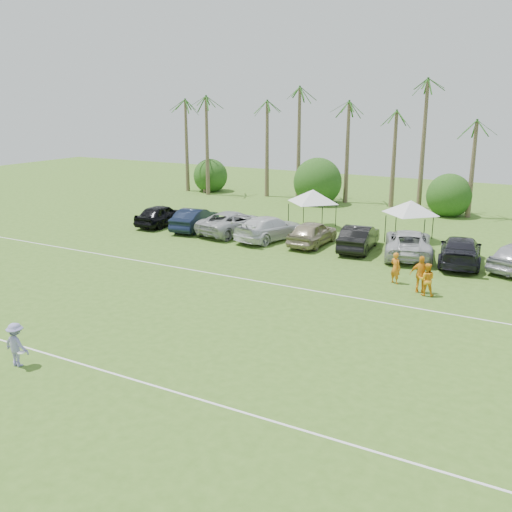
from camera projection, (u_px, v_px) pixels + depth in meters
The scene contains 27 objects.
ground at pixel (42, 388), 19.47m from camera, with size 120.00×120.00×0.00m, color #41681F.
field_lines at pixel (181, 314), 26.21m from camera, with size 80.00×12.10×0.01m.
palm_tree_0 at pixel (179, 120), 59.81m from camera, with size 2.40×2.40×8.90m.
palm_tree_1 at pixel (219, 112), 57.24m from camera, with size 2.40×2.40×9.90m.
palm_tree_2 at pixel (263, 103), 54.66m from camera, with size 2.40×2.40×10.90m.
palm_tree_3 at pixel (301, 93), 52.56m from camera, with size 2.40×2.40×11.90m.
palm_tree_4 at pixel (341, 123), 51.37m from camera, with size 2.40×2.40×8.90m.
palm_tree_5 at pixel (385, 114), 49.27m from camera, with size 2.40×2.40×9.90m.
palm_tree_6 at pixel (433, 103), 47.16m from camera, with size 2.40×2.40×10.90m.
palm_tree_7 at pixel (485, 92), 45.06m from camera, with size 2.40×2.40×11.90m.
bush_tree_0 at pixel (210, 175), 60.76m from camera, with size 4.00×4.00×4.00m.
bush_tree_1 at pixel (323, 183), 54.66m from camera, with size 4.00×4.00×4.00m.
bush_tree_2 at pixel (452, 193), 49.03m from camera, with size 4.00×4.00×4.00m.
sideline_player_a at pixel (396, 268), 30.40m from camera, with size 0.62×0.41×1.71m, color orange.
sideline_player_b at pixel (427, 279), 28.49m from camera, with size 0.82×0.64×1.68m, color #FBA21B.
sideline_player_c at pixel (421, 274), 28.90m from camera, with size 1.13×0.47×1.92m, color orange.
canopy_tent_left at pixel (313, 190), 43.07m from camera, with size 4.25×4.25×3.44m.
canopy_tent_right at pixel (411, 200), 39.15m from camera, with size 4.08×4.08×3.31m.
frisbee_player at pixel (16, 345), 20.92m from camera, with size 1.10×0.65×1.68m.
parked_car_0 at pixel (161, 215), 44.36m from camera, with size 1.98×4.92×1.67m, color black.
parked_car_1 at pixel (195, 219), 42.87m from camera, with size 1.77×5.08×1.67m, color black.
parked_car_2 at pixel (234, 222), 41.70m from camera, with size 2.78×6.03×1.67m, color #AEAEAE.
parked_car_3 at pixel (270, 228), 39.85m from camera, with size 2.35×5.77×1.67m, color silver.
parked_car_4 at pixel (313, 233), 38.44m from camera, with size 1.98×4.92×1.67m, color gray.
parked_car_5 at pixel (359, 238), 37.12m from camera, with size 1.77×5.08×1.67m, color black.
parked_car_6 at pixel (408, 243), 35.72m from camera, with size 2.78×6.03×1.67m, color #B9BABB.
parked_car_7 at pixel (460, 251), 33.96m from camera, with size 2.35×5.77×1.67m, color black.
Camera 1 is at (14.95, -11.79, 9.54)m, focal length 40.00 mm.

